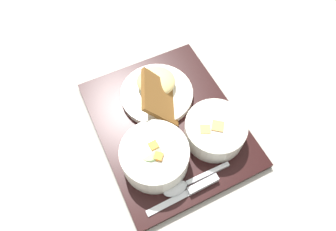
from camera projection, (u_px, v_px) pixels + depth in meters
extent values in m
plane|color=#ADA89E|center=(168.00, 125.00, 0.71)|extent=(4.00, 4.00, 0.00)
cube|color=black|center=(168.00, 123.00, 0.71)|extent=(0.39, 0.32, 0.02)
cylinder|color=silver|center=(155.00, 157.00, 0.62)|extent=(0.14, 0.14, 0.06)
torus|color=silver|center=(154.00, 151.00, 0.60)|extent=(0.14, 0.14, 0.01)
cylinder|color=#9EC67A|center=(147.00, 149.00, 0.61)|extent=(0.06, 0.06, 0.02)
cylinder|color=#9EC67A|center=(143.00, 154.00, 0.60)|extent=(0.04, 0.04, 0.01)
cylinder|color=#9EC67A|center=(145.00, 140.00, 0.62)|extent=(0.04, 0.04, 0.01)
cylinder|color=#9EC67A|center=(150.00, 152.00, 0.60)|extent=(0.06, 0.06, 0.03)
cylinder|color=#9EC67A|center=(158.00, 155.00, 0.60)|extent=(0.05, 0.05, 0.01)
cube|color=orange|center=(159.00, 157.00, 0.59)|extent=(0.02, 0.02, 0.02)
cube|color=orange|center=(154.00, 146.00, 0.60)|extent=(0.02, 0.02, 0.01)
cube|color=orange|center=(157.00, 158.00, 0.59)|extent=(0.02, 0.02, 0.01)
cylinder|color=silver|center=(215.00, 130.00, 0.66)|extent=(0.13, 0.13, 0.05)
torus|color=silver|center=(216.00, 125.00, 0.64)|extent=(0.13, 0.13, 0.01)
cylinder|color=#C67F3D|center=(215.00, 130.00, 0.66)|extent=(0.12, 0.12, 0.04)
cube|color=#E5A356|center=(217.00, 128.00, 0.64)|extent=(0.03, 0.03, 0.02)
cube|color=#E5A356|center=(205.00, 131.00, 0.64)|extent=(0.03, 0.03, 0.02)
cylinder|color=silver|center=(157.00, 94.00, 0.73)|extent=(0.18, 0.18, 0.02)
ellipsoid|color=#E5CC7F|center=(156.00, 81.00, 0.72)|extent=(0.12, 0.12, 0.03)
cube|color=brown|center=(160.00, 98.00, 0.68)|extent=(0.13, 0.12, 0.09)
cube|color=silver|center=(168.00, 203.00, 0.60)|extent=(0.02, 0.10, 0.00)
cube|color=silver|center=(204.00, 184.00, 0.62)|extent=(0.02, 0.07, 0.01)
ellipsoid|color=silver|center=(175.00, 189.00, 0.61)|extent=(0.03, 0.05, 0.01)
cube|color=silver|center=(208.00, 174.00, 0.63)|extent=(0.01, 0.10, 0.01)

